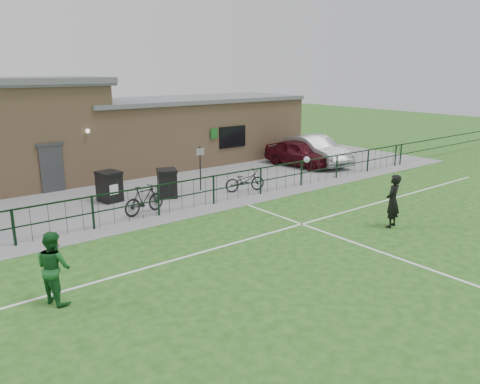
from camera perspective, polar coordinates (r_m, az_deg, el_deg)
ground at (r=12.90m, az=14.06°, el=-10.11°), size 90.00×90.00×0.00m
paving_strip at (r=23.19m, az=-13.08°, el=1.15°), size 34.00×13.00×0.02m
pitch_line_touch at (r=18.35m, az=-5.41°, el=-2.15°), size 28.00×0.10×0.01m
pitch_line_mid at (r=15.44m, az=2.30°, el=-5.40°), size 28.00×0.10×0.01m
pitch_line_perp at (r=14.43m, az=19.03°, el=-7.74°), size 0.10×16.00×0.01m
perimeter_fence at (r=18.35m, az=-5.79°, el=-0.23°), size 28.00×0.10×1.20m
wheelie_bin_left at (r=19.96m, az=-15.63°, el=0.54°), size 0.90×0.99×1.17m
wheelie_bin_right at (r=20.09m, az=-8.88°, el=0.95°), size 1.00×1.06×1.12m
sign_post at (r=20.96m, az=-4.86°, el=2.88°), size 0.08×0.08×2.00m
car_maroon at (r=26.52m, az=7.33°, el=4.74°), size 2.18×4.45×1.46m
car_silver at (r=27.16m, az=9.16°, el=5.07°), size 2.47×5.10×1.61m
bicycle_d at (r=17.94m, az=-11.60°, el=-0.91°), size 1.89×0.89×1.10m
bicycle_e at (r=20.83m, az=0.59°, el=1.40°), size 1.95×1.15×0.97m
goalkeeper_kick at (r=16.89m, az=17.93°, el=-0.97°), size 2.19×2.91×2.31m
outfield_player at (r=11.81m, az=-21.75°, el=-8.52°), size 0.89×1.01×1.75m
ball_ground at (r=15.56m, az=-21.55°, el=-5.86°), size 0.24×0.24×0.24m
clubhouse at (r=25.20m, az=-18.15°, el=6.99°), size 24.25×5.40×4.96m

